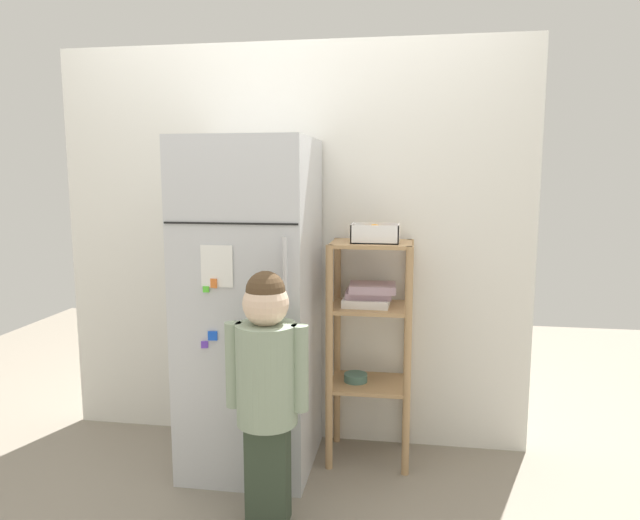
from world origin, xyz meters
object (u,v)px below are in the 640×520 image
refrigerator (251,306)px  child_standing (267,373)px  pantry_shelf_unit (370,323)px  fruit_bin (376,235)px

refrigerator → child_standing: 0.55m
child_standing → pantry_shelf_unit: (0.37, 0.62, 0.06)m
refrigerator → pantry_shelf_unit: size_ratio=1.45×
pantry_shelf_unit → fruit_bin: (0.03, -0.01, 0.44)m
pantry_shelf_unit → fruit_bin: fruit_bin is taller
child_standing → fruit_bin: size_ratio=4.66×
fruit_bin → refrigerator: bearing=-168.5°
refrigerator → fruit_bin: 0.70m
refrigerator → fruit_bin: refrigerator is taller
refrigerator → fruit_bin: (0.59, 0.12, 0.34)m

